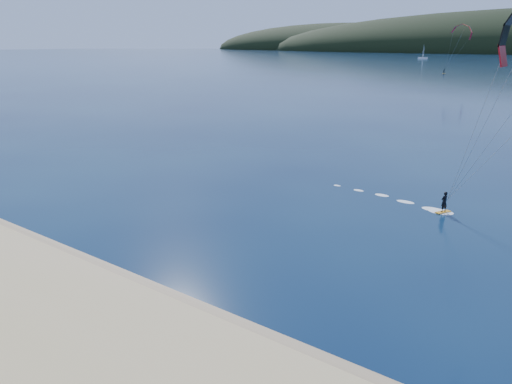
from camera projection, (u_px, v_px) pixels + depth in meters
ground at (62, 331)px, 22.43m from camera, size 1800.00×1800.00×0.00m
wet_sand at (137, 291)px, 25.87m from camera, size 220.00×2.50×0.10m
kitesurfer_far at (461, 35)px, 194.11m from camera, size 11.87×8.21×19.00m
sailboat at (423, 58)px, 392.96m from camera, size 7.99×4.99×11.14m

